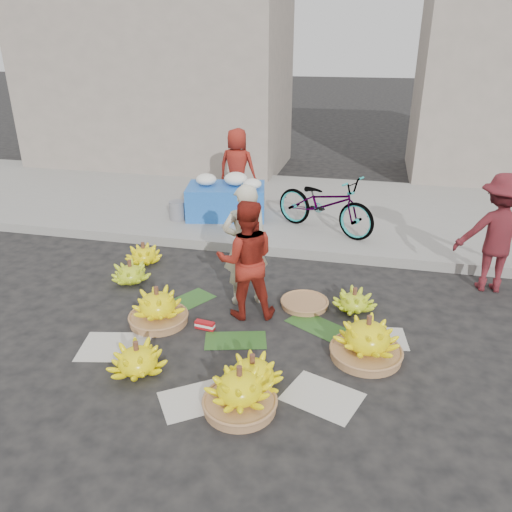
% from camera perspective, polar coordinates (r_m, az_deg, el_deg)
% --- Properties ---
extents(ground, '(80.00, 80.00, 0.00)m').
position_cam_1_polar(ground, '(5.53, -0.78, -8.67)').
color(ground, black).
rests_on(ground, ground).
extents(curb, '(40.00, 0.25, 0.15)m').
position_cam_1_polar(curb, '(7.41, 3.29, 0.73)').
color(curb, gray).
rests_on(curb, ground).
extents(sidewalk, '(40.00, 4.00, 0.12)m').
position_cam_1_polar(sidewalk, '(9.36, 5.56, 5.51)').
color(sidewalk, gray).
rests_on(sidewalk, ground).
extents(building_left, '(6.00, 3.00, 4.00)m').
position_cam_1_polar(building_left, '(12.84, -11.08, 18.96)').
color(building_left, gray).
rests_on(building_left, sidewalk).
extents(newspaper_scatter, '(3.20, 1.80, 0.00)m').
position_cam_1_polar(newspaper_scatter, '(4.89, -3.09, -13.51)').
color(newspaper_scatter, beige).
rests_on(newspaper_scatter, ground).
extents(banana_leaves, '(2.00, 1.00, 0.00)m').
position_cam_1_polar(banana_leaves, '(5.71, -1.28, -7.47)').
color(banana_leaves, '#224D19').
rests_on(banana_leaves, ground).
extents(banana_bunch_0, '(0.75, 0.75, 0.45)m').
position_cam_1_polar(banana_bunch_0, '(5.71, -11.17, -5.79)').
color(banana_bunch_0, '#92623D').
rests_on(banana_bunch_0, ground).
extents(banana_bunch_1, '(0.67, 0.67, 0.34)m').
position_cam_1_polar(banana_bunch_1, '(4.99, -13.41, -11.37)').
color(banana_bunch_1, '#FFF40C').
rests_on(banana_bunch_1, ground).
extents(banana_bunch_2, '(0.63, 0.63, 0.44)m').
position_cam_1_polar(banana_bunch_2, '(4.42, -1.88, -15.16)').
color(banana_bunch_2, '#92623D').
rests_on(banana_bunch_2, ground).
extents(banana_bunch_3, '(0.57, 0.57, 0.35)m').
position_cam_1_polar(banana_bunch_3, '(4.67, -0.42, -13.21)').
color(banana_bunch_3, '#FFF40C').
rests_on(banana_bunch_3, ground).
extents(banana_bunch_4, '(0.83, 0.83, 0.48)m').
position_cam_1_polar(banana_bunch_4, '(5.14, 12.59, -9.30)').
color(banana_bunch_4, '#92623D').
rests_on(banana_bunch_4, ground).
extents(banana_bunch_5, '(0.46, 0.46, 0.30)m').
position_cam_1_polar(banana_bunch_5, '(5.98, 11.14, -5.08)').
color(banana_bunch_5, '#94BE1B').
rests_on(banana_bunch_5, ground).
extents(banana_bunch_6, '(0.51, 0.51, 0.32)m').
position_cam_1_polar(banana_bunch_6, '(6.73, -14.14, -1.90)').
color(banana_bunch_6, '#94BE1B').
rests_on(banana_bunch_6, ground).
extents(banana_bunch_7, '(0.56, 0.56, 0.31)m').
position_cam_1_polar(banana_bunch_7, '(7.28, -12.71, 0.21)').
color(banana_bunch_7, '#FFF40C').
rests_on(banana_bunch_7, ground).
extents(basket_spare, '(0.69, 0.69, 0.06)m').
position_cam_1_polar(basket_spare, '(6.04, 5.56, -5.42)').
color(basket_spare, '#92623D').
rests_on(basket_spare, ground).
extents(incense_stack, '(0.23, 0.10, 0.09)m').
position_cam_1_polar(incense_stack, '(5.58, -5.86, -7.88)').
color(incense_stack, '#AE1218').
rests_on(incense_stack, ground).
extents(vendor_cream, '(0.64, 0.54, 1.48)m').
position_cam_1_polar(vendor_cream, '(5.81, -1.23, 1.21)').
color(vendor_cream, beige).
rests_on(vendor_cream, ground).
extents(vendor_red, '(0.79, 0.69, 1.38)m').
position_cam_1_polar(vendor_red, '(5.55, -1.14, -0.46)').
color(vendor_red, maroon).
rests_on(vendor_red, ground).
extents(man_striped, '(0.99, 0.59, 1.51)m').
position_cam_1_polar(man_striped, '(6.82, 25.92, 2.33)').
color(man_striped, maroon).
rests_on(man_striped, ground).
extents(flower_table, '(1.44, 1.06, 0.76)m').
position_cam_1_polar(flower_table, '(8.60, -3.38, 6.53)').
color(flower_table, blue).
rests_on(flower_table, sidewalk).
extents(grey_bucket, '(0.28, 0.28, 0.32)m').
position_cam_1_polar(grey_bucket, '(8.59, -8.95, 5.18)').
color(grey_bucket, slate).
rests_on(grey_bucket, sidewalk).
extents(flower_vendor, '(0.72, 0.50, 1.40)m').
position_cam_1_polar(flower_vendor, '(9.11, -2.15, 10.06)').
color(flower_vendor, maroon).
rests_on(flower_vendor, sidewalk).
extents(bicycle, '(1.33, 1.83, 0.92)m').
position_cam_1_polar(bicycle, '(7.93, 7.88, 5.97)').
color(bicycle, gray).
rests_on(bicycle, sidewalk).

